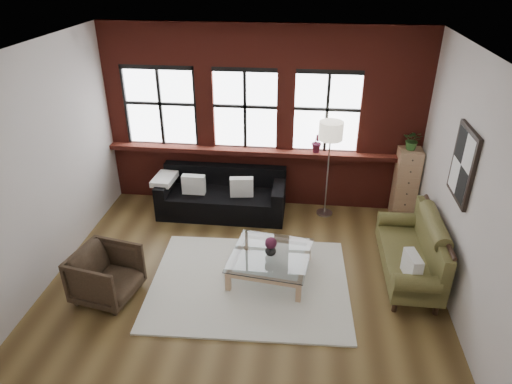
# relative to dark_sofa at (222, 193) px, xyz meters

# --- Properties ---
(floor) EXTENTS (5.50, 5.50, 0.00)m
(floor) POSITION_rel_dark_sofa_xyz_m (0.66, -1.90, -0.40)
(floor) COLOR #503B1D
(floor) RESTS_ON ground
(ceiling) EXTENTS (5.50, 5.50, 0.00)m
(ceiling) POSITION_rel_dark_sofa_xyz_m (0.66, -1.90, 2.80)
(ceiling) COLOR white
(ceiling) RESTS_ON ground
(wall_back) EXTENTS (5.50, 0.00, 5.50)m
(wall_back) POSITION_rel_dark_sofa_xyz_m (0.66, 0.60, 1.20)
(wall_back) COLOR beige
(wall_back) RESTS_ON ground
(wall_front) EXTENTS (5.50, 0.00, 5.50)m
(wall_front) POSITION_rel_dark_sofa_xyz_m (0.66, -4.40, 1.20)
(wall_front) COLOR beige
(wall_front) RESTS_ON ground
(wall_left) EXTENTS (0.00, 5.00, 5.00)m
(wall_left) POSITION_rel_dark_sofa_xyz_m (-2.09, -1.90, 1.20)
(wall_left) COLOR beige
(wall_left) RESTS_ON ground
(wall_right) EXTENTS (0.00, 5.00, 5.00)m
(wall_right) POSITION_rel_dark_sofa_xyz_m (3.41, -1.90, 1.20)
(wall_right) COLOR beige
(wall_right) RESTS_ON ground
(brick_backwall) EXTENTS (5.50, 0.12, 3.20)m
(brick_backwall) POSITION_rel_dark_sofa_xyz_m (0.66, 0.54, 1.20)
(brick_backwall) COLOR maroon
(brick_backwall) RESTS_ON floor
(sill_ledge) EXTENTS (5.50, 0.30, 0.08)m
(sill_ledge) POSITION_rel_dark_sofa_xyz_m (0.66, 0.45, 0.64)
(sill_ledge) COLOR maroon
(sill_ledge) RESTS_ON brick_backwall
(window_left) EXTENTS (1.38, 0.10, 1.50)m
(window_left) POSITION_rel_dark_sofa_xyz_m (-1.14, 0.55, 1.35)
(window_left) COLOR black
(window_left) RESTS_ON brick_backwall
(window_mid) EXTENTS (1.38, 0.10, 1.50)m
(window_mid) POSITION_rel_dark_sofa_xyz_m (0.36, 0.55, 1.35)
(window_mid) COLOR black
(window_mid) RESTS_ON brick_backwall
(window_right) EXTENTS (1.38, 0.10, 1.50)m
(window_right) POSITION_rel_dark_sofa_xyz_m (1.76, 0.55, 1.35)
(window_right) COLOR black
(window_right) RESTS_ON brick_backwall
(wall_poster) EXTENTS (0.05, 0.74, 0.94)m
(wall_poster) POSITION_rel_dark_sofa_xyz_m (3.38, -1.60, 1.45)
(wall_poster) COLOR black
(wall_poster) RESTS_ON wall_right
(shag_rug) EXTENTS (2.85, 2.28, 0.03)m
(shag_rug) POSITION_rel_dark_sofa_xyz_m (0.74, -1.93, -0.39)
(shag_rug) COLOR silver
(shag_rug) RESTS_ON floor
(dark_sofa) EXTENTS (2.22, 0.90, 0.80)m
(dark_sofa) POSITION_rel_dark_sofa_xyz_m (0.00, 0.00, 0.00)
(dark_sofa) COLOR black
(dark_sofa) RESTS_ON floor
(pillow_a) EXTENTS (0.40, 0.14, 0.34)m
(pillow_a) POSITION_rel_dark_sofa_xyz_m (-0.47, -0.10, 0.19)
(pillow_a) COLOR silver
(pillow_a) RESTS_ON dark_sofa
(pillow_b) EXTENTS (0.42, 0.20, 0.34)m
(pillow_b) POSITION_rel_dark_sofa_xyz_m (0.37, -0.10, 0.19)
(pillow_b) COLOR silver
(pillow_b) RESTS_ON dark_sofa
(vintage_settee) EXTENTS (0.78, 1.76, 0.94)m
(vintage_settee) POSITION_rel_dark_sofa_xyz_m (2.96, -1.50, 0.07)
(vintage_settee) COLOR brown
(vintage_settee) RESTS_ON floor
(pillow_settee) EXTENTS (0.20, 0.40, 0.34)m
(pillow_settee) POSITION_rel_dark_sofa_xyz_m (2.88, -2.04, 0.18)
(pillow_settee) COLOR silver
(pillow_settee) RESTS_ON vintage_settee
(armchair) EXTENTS (0.92, 0.90, 0.71)m
(armchair) POSITION_rel_dark_sofa_xyz_m (-1.14, -2.39, -0.04)
(armchair) COLOR #2E2217
(armchair) RESTS_ON floor
(coffee_table) EXTENTS (1.23, 1.23, 0.37)m
(coffee_table) POSITION_rel_dark_sofa_xyz_m (1.01, -1.69, -0.23)
(coffee_table) COLOR tan
(coffee_table) RESTS_ON shag_rug
(vase) EXTENTS (0.21, 0.21, 0.17)m
(vase) POSITION_rel_dark_sofa_xyz_m (1.01, -1.69, 0.04)
(vase) COLOR #B2B2B2
(vase) RESTS_ON coffee_table
(flowers) EXTENTS (0.17, 0.17, 0.17)m
(flowers) POSITION_rel_dark_sofa_xyz_m (1.01, -1.69, 0.16)
(flowers) COLOR #561D36
(flowers) RESTS_ON vase
(drawer_chest) EXTENTS (0.39, 0.39, 1.25)m
(drawer_chest) POSITION_rel_dark_sofa_xyz_m (3.19, 0.31, 0.23)
(drawer_chest) COLOR tan
(drawer_chest) RESTS_ON floor
(potted_plant_top) EXTENTS (0.38, 0.36, 0.34)m
(potted_plant_top) POSITION_rel_dark_sofa_xyz_m (3.19, 0.31, 1.02)
(potted_plant_top) COLOR #2D5923
(potted_plant_top) RESTS_ON drawer_chest
(floor_lamp) EXTENTS (0.40, 0.40, 1.88)m
(floor_lamp) POSITION_rel_dark_sofa_xyz_m (1.83, 0.17, 0.54)
(floor_lamp) COLOR #A5A5A8
(floor_lamp) RESTS_ON floor
(sill_plant) EXTENTS (0.22, 0.19, 0.38)m
(sill_plant) POSITION_rel_dark_sofa_xyz_m (1.63, 0.42, 0.87)
(sill_plant) COLOR #561D36
(sill_plant) RESTS_ON sill_ledge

